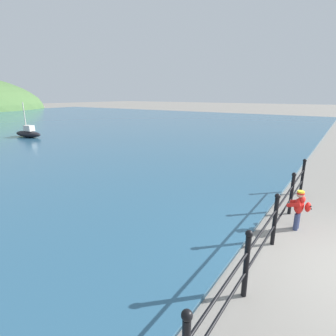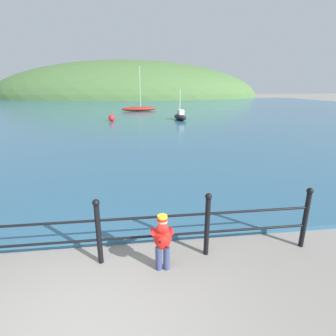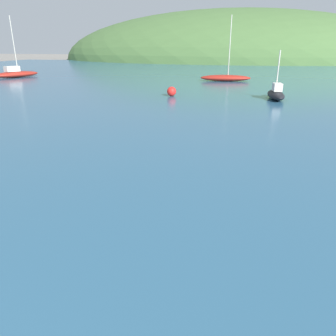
{
  "view_description": "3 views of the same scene",
  "coord_description": "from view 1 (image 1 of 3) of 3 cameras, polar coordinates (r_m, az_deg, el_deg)",
  "views": [
    {
      "loc": [
        -5.46,
        0.48,
        3.22
      ],
      "look_at": [
        0.64,
        4.68,
        1.14
      ],
      "focal_mm": 28.0,
      "sensor_mm": 36.0,
      "label": 1
    },
    {
      "loc": [
        0.79,
        -2.52,
        2.96
      ],
      "look_at": [
        1.64,
        4.0,
        0.9
      ],
      "focal_mm": 28.0,
      "sensor_mm": 36.0,
      "label": 2
    },
    {
      "loc": [
        3.26,
        1.15,
        3.0
      ],
      "look_at": [
        1.92,
        6.86,
        0.77
      ],
      "focal_mm": 35.0,
      "sensor_mm": 36.0,
      "label": 3
    }
  ],
  "objects": [
    {
      "name": "boat_far_left",
      "position": [
        22.78,
        -28.13,
        6.71
      ],
      "size": [
        1.1,
        2.73,
        2.6
      ],
      "color": "black",
      "rests_on": "water"
    },
    {
      "name": "iron_railing",
      "position": [
        6.24,
        22.28,
        -10.02
      ],
      "size": [
        7.68,
        0.12,
        1.21
      ],
      "color": "black",
      "rests_on": "ground"
    },
    {
      "name": "child_in_coat",
      "position": [
        7.17,
        26.75,
        -7.51
      ],
      "size": [
        0.39,
        0.54,
        1.0
      ],
      "color": "navy",
      "rests_on": "ground"
    }
  ]
}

